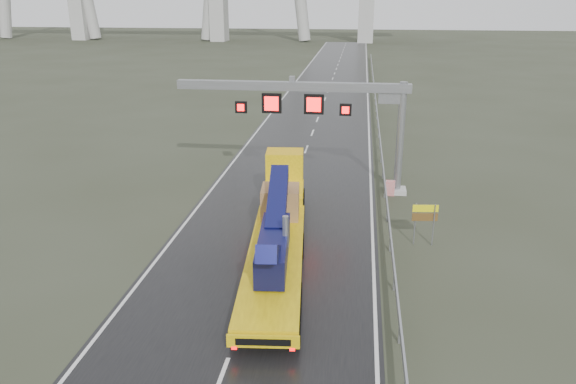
# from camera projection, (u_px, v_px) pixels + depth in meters

# --- Properties ---
(ground) EXTENTS (400.00, 400.00, 0.00)m
(ground) POSITION_uv_depth(u_px,v_px,m) (233.00, 346.00, 20.68)
(ground) COLOR #313525
(ground) RESTS_ON ground
(road) EXTENTS (11.00, 200.00, 0.02)m
(road) POSITION_uv_depth(u_px,v_px,m) (317.00, 119.00, 58.09)
(road) COLOR black
(road) RESTS_ON ground
(guardrail) EXTENTS (0.20, 140.00, 1.40)m
(guardrail) POSITION_uv_depth(u_px,v_px,m) (380.00, 138.00, 47.77)
(guardrail) COLOR #909399
(guardrail) RESTS_ON ground
(sign_gantry) EXTENTS (14.90, 1.20, 7.42)m
(sign_gantry) POSITION_uv_depth(u_px,v_px,m) (325.00, 106.00, 35.39)
(sign_gantry) COLOR #AEAEA9
(sign_gantry) RESTS_ON ground
(heavy_haul_truck) EXTENTS (3.88, 17.14, 3.99)m
(heavy_haul_truck) POSITION_uv_depth(u_px,v_px,m) (279.00, 215.00, 28.76)
(heavy_haul_truck) COLOR yellow
(heavy_haul_truck) RESTS_ON ground
(exit_sign_pair) EXTENTS (1.30, 0.20, 2.24)m
(exit_sign_pair) POSITION_uv_depth(u_px,v_px,m) (425.00, 216.00, 28.58)
(exit_sign_pair) COLOR gray
(exit_sign_pair) RESTS_ON ground
(striped_barrier) EXTENTS (0.61, 0.38, 0.98)m
(striped_barrier) POSITION_uv_depth(u_px,v_px,m) (390.00, 188.00, 36.06)
(striped_barrier) COLOR red
(striped_barrier) RESTS_ON ground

